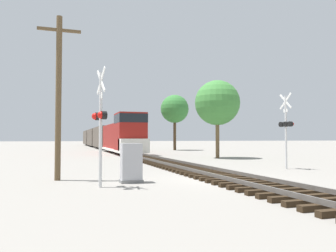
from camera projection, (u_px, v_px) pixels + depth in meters
ground_plane at (224, 179)px, 14.23m from camera, size 400.00×400.00×0.00m
rail_track_bed at (224, 176)px, 14.24m from camera, size 2.60×160.00×0.31m
freight_train at (101, 137)px, 60.66m from camera, size 2.93×62.27×4.42m
crossing_signal_near at (100, 119)px, 11.94m from camera, size 0.48×1.01×4.36m
crossing_signal_far at (286, 126)px, 19.08m from camera, size 0.42×1.01×4.42m
relay_cabinet at (131, 163)px, 13.17m from camera, size 0.89×0.63×1.57m
utility_pole at (59, 94)px, 13.97m from camera, size 1.80×0.25×7.04m
tree_far_right at (217, 103)px, 29.64m from camera, size 4.08×4.08×7.04m
tree_mid_background at (175, 109)px, 49.50m from camera, size 4.25×4.25×8.37m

